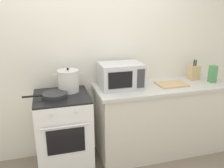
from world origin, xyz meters
TOP-DOWN VIEW (x-y plane):
  - back_wall at (0.30, 0.97)m, footprint 4.40×0.10m
  - lower_cabinet_right at (0.90, 0.62)m, footprint 1.64×0.56m
  - countertop_right at (0.90, 0.62)m, footprint 1.70×0.60m
  - stove at (-0.35, 0.60)m, footprint 0.60×0.64m
  - stock_pot at (-0.26, 0.71)m, footprint 0.33×0.24m
  - frying_pan at (-0.43, 0.55)m, footprint 0.47×0.27m
  - microwave at (0.36, 0.68)m, footprint 0.50×0.37m
  - cutting_board at (1.01, 0.60)m, footprint 0.36×0.26m
  - knife_block at (1.41, 0.74)m, footprint 0.13×0.10m
  - pasta_box at (1.57, 0.57)m, footprint 0.08×0.08m

SIDE VIEW (x-z plane):
  - lower_cabinet_right at x=0.90m, z-range 0.00..0.88m
  - stove at x=-0.35m, z-range 0.00..0.92m
  - countertop_right at x=0.90m, z-range 0.88..0.92m
  - cutting_board at x=1.01m, z-range 0.92..0.94m
  - frying_pan at x=-0.43m, z-range 0.92..0.97m
  - knife_block at x=1.41m, z-range 0.88..1.15m
  - pasta_box at x=1.57m, z-range 0.92..1.14m
  - stock_pot at x=-0.26m, z-range 0.91..1.19m
  - microwave at x=0.36m, z-range 0.92..1.22m
  - back_wall at x=0.30m, z-range 0.00..2.50m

